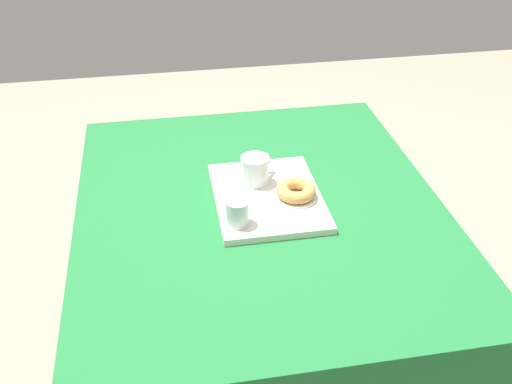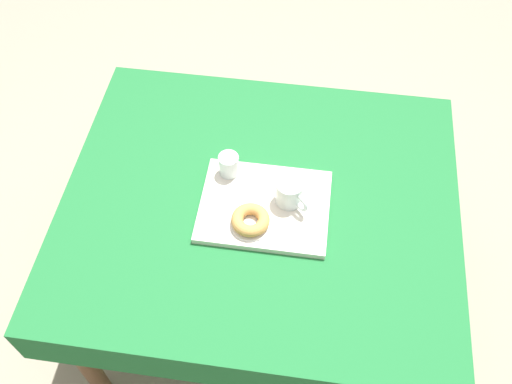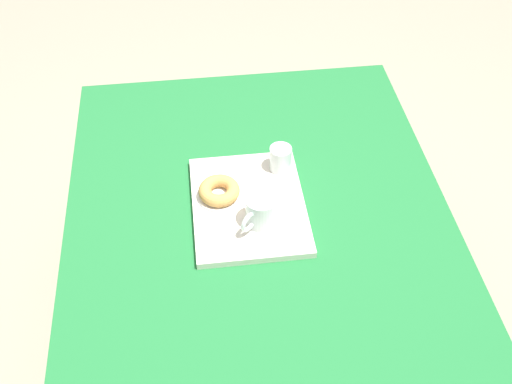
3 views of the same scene
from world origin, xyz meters
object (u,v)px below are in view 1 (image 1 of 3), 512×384
object	(u,v)px
tea_mug_left	(254,171)
donut_plate_left	(296,197)
dining_table	(260,230)
serving_tray	(268,197)
sugar_donut_left	(296,191)
water_glass_near	(238,214)

from	to	relation	value
tea_mug_left	donut_plate_left	distance (m)	0.16
dining_table	serving_tray	bearing A→B (deg)	-54.91
donut_plate_left	dining_table	bearing A→B (deg)	82.32
dining_table	sugar_donut_left	bearing A→B (deg)	-97.68
tea_mug_left	dining_table	bearing A→B (deg)	-179.04
serving_tray	tea_mug_left	world-z (taller)	tea_mug_left
dining_table	water_glass_near	size ratio (longest dim) A/B	16.48
tea_mug_left	sugar_donut_left	distance (m)	0.15
dining_table	tea_mug_left	distance (m)	0.19
water_glass_near	dining_table	bearing A→B (deg)	-36.75
dining_table	donut_plate_left	distance (m)	0.16
dining_table	serving_tray	xyz separation A→B (m)	(0.02, -0.03, 0.11)
serving_tray	sugar_donut_left	distance (m)	0.09
dining_table	serving_tray	distance (m)	0.11
serving_tray	tea_mug_left	size ratio (longest dim) A/B	3.67
tea_mug_left	donut_plate_left	bearing A→B (deg)	-134.89
dining_table	water_glass_near	distance (m)	0.21
dining_table	tea_mug_left	xyz separation A→B (m)	(0.09, 0.00, 0.16)
tea_mug_left	water_glass_near	world-z (taller)	tea_mug_left
donut_plate_left	tea_mug_left	bearing A→B (deg)	45.11
dining_table	sugar_donut_left	xyz separation A→B (m)	(-0.01, -0.11, 0.15)
serving_tray	water_glass_near	distance (m)	0.18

